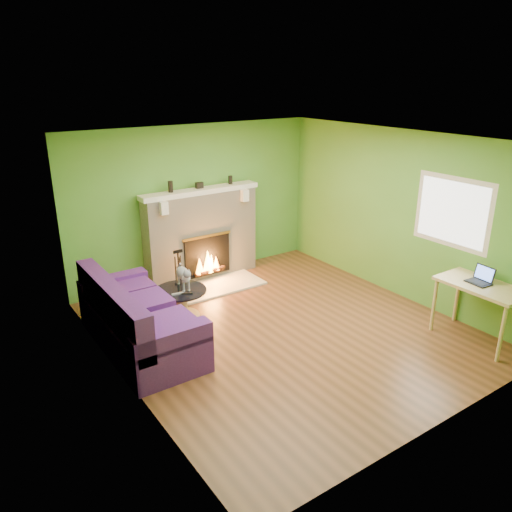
{
  "coord_description": "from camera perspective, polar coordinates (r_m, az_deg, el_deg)",
  "views": [
    {
      "loc": [
        -3.82,
        -4.89,
        3.37
      ],
      "look_at": [
        -0.19,
        0.4,
        1.01
      ],
      "focal_mm": 35.0,
      "sensor_mm": 36.0,
      "label": 1
    }
  ],
  "objects": [
    {
      "name": "desk",
      "position": [
        7.12,
        24.37,
        -3.67
      ],
      "size": [
        0.63,
        1.09,
        0.8
      ],
      "color": "#D3B671",
      "rests_on": "floor"
    },
    {
      "name": "hearth",
      "position": [
        8.4,
        -4.36,
        -3.39
      ],
      "size": [
        1.5,
        0.75,
        0.03
      ],
      "primitive_type": "cube",
      "color": "beige",
      "rests_on": "floor"
    },
    {
      "name": "wall_right",
      "position": [
        8.07,
        16.15,
        4.52
      ],
      "size": [
        0.0,
        5.0,
        5.0
      ],
      "primitive_type": "plane",
      "rotation": [
        1.57,
        0.0,
        -1.57
      ],
      "color": "#4E8A2D",
      "rests_on": "floor"
    },
    {
      "name": "remote_black",
      "position": [
        7.14,
        -7.88,
        -4.24
      ],
      "size": [
        0.16,
        0.12,
        0.02
      ],
      "primitive_type": "cube",
      "rotation": [
        0.0,
        0.0,
        -0.53
      ],
      "color": "black",
      "rests_on": "coffee_table"
    },
    {
      "name": "wall_back",
      "position": [
        8.58,
        -6.96,
        6.08
      ],
      "size": [
        5.0,
        0.0,
        5.0
      ],
      "primitive_type": "plane",
      "rotation": [
        1.57,
        0.0,
        0.0
      ],
      "color": "#4E8A2D",
      "rests_on": "floor"
    },
    {
      "name": "mantel_vase_right",
      "position": [
        8.64,
        -2.95,
        8.68
      ],
      "size": [
        0.07,
        0.07,
        0.14
      ],
      "primitive_type": "cylinder",
      "color": "black",
      "rests_on": "mantel"
    },
    {
      "name": "mantel",
      "position": [
        8.34,
        -6.37,
        7.4
      ],
      "size": [
        2.1,
        0.28,
        0.08
      ],
      "primitive_type": "cube",
      "color": "white",
      "rests_on": "fireplace"
    },
    {
      "name": "floor",
      "position": [
        7.06,
        3.12,
        -8.34
      ],
      "size": [
        5.0,
        5.0,
        0.0
      ],
      "primitive_type": "plane",
      "color": "brown",
      "rests_on": "ground"
    },
    {
      "name": "wall_left",
      "position": [
        5.54,
        -15.46,
        -2.52
      ],
      "size": [
        0.0,
        5.0,
        5.0
      ],
      "primitive_type": "plane",
      "rotation": [
        1.57,
        0.0,
        1.57
      ],
      "color": "#4E8A2D",
      "rests_on": "floor"
    },
    {
      "name": "laptop",
      "position": [
        7.06,
        24.18,
        -2.05
      ],
      "size": [
        0.28,
        0.31,
        0.22
      ],
      "primitive_type": null,
      "rotation": [
        0.0,
        0.0,
        -0.09
      ],
      "color": "black",
      "rests_on": "desk"
    },
    {
      "name": "sofa",
      "position": [
        6.64,
        -13.56,
        -7.27
      ],
      "size": [
        0.96,
        2.13,
        0.96
      ],
      "color": "#46195F",
      "rests_on": "floor"
    },
    {
      "name": "coffee_table",
      "position": [
        7.36,
        -8.58,
        -5.14
      ],
      "size": [
        0.76,
        0.76,
        0.43
      ],
      "color": "#D3B671",
      "rests_on": "floor"
    },
    {
      "name": "cat",
      "position": [
        7.29,
        -8.34,
        -2.27
      ],
      "size": [
        0.32,
        0.61,
        0.36
      ],
      "primitive_type": null,
      "rotation": [
        0.0,
        0.0,
        -0.19
      ],
      "color": "slate",
      "rests_on": "coffee_table"
    },
    {
      "name": "wall_front",
      "position": [
        4.96,
        21.33,
        -5.97
      ],
      "size": [
        5.0,
        0.0,
        5.0
      ],
      "primitive_type": "plane",
      "rotation": [
        -1.57,
        0.0,
        0.0
      ],
      "color": "#4E8A2D",
      "rests_on": "floor"
    },
    {
      "name": "fire_tools",
      "position": [
        8.12,
        -8.8,
        -1.64
      ],
      "size": [
        0.19,
        0.19,
        0.71
      ],
      "primitive_type": null,
      "color": "black",
      "rests_on": "hearth"
    },
    {
      "name": "fireplace",
      "position": [
        8.56,
        -6.24,
        2.41
      ],
      "size": [
        2.1,
        0.46,
        1.58
      ],
      "color": "#BFB59E",
      "rests_on": "floor"
    },
    {
      "name": "mantel_vase_left",
      "position": [
        8.12,
        -9.74,
        7.82
      ],
      "size": [
        0.08,
        0.08,
        0.18
      ],
      "primitive_type": "cylinder",
      "color": "black",
      "rests_on": "mantel"
    },
    {
      "name": "window_frame",
      "position": [
        7.48,
        21.53,
        4.69
      ],
      "size": [
        0.0,
        1.2,
        1.2
      ],
      "primitive_type": "plane",
      "rotation": [
        1.57,
        0.0,
        -1.57
      ],
      "color": "silver",
      "rests_on": "wall_right"
    },
    {
      "name": "window_pane",
      "position": [
        7.47,
        21.5,
        4.68
      ],
      "size": [
        0.0,
        1.06,
        1.06
      ],
      "primitive_type": "plane",
      "rotation": [
        1.57,
        0.0,
        -1.57
      ],
      "color": "white",
      "rests_on": "wall_right"
    },
    {
      "name": "ceiling",
      "position": [
        6.25,
        3.58,
        13.08
      ],
      "size": [
        5.0,
        5.0,
        0.0
      ],
      "primitive_type": "plane",
      "rotation": [
        3.14,
        0.0,
        0.0
      ],
      "color": "white",
      "rests_on": "wall_back"
    },
    {
      "name": "remote_silver",
      "position": [
        7.15,
        -8.95,
        -4.28
      ],
      "size": [
        0.17,
        0.06,
        0.02
      ],
      "primitive_type": "cube",
      "rotation": [
        0.0,
        0.0,
        -0.12
      ],
      "color": "gray",
      "rests_on": "coffee_table"
    },
    {
      "name": "mantel_box",
      "position": [
        8.35,
        -6.49,
        8.04
      ],
      "size": [
        0.12,
        0.08,
        0.1
      ],
      "primitive_type": "cube",
      "color": "black",
      "rests_on": "mantel"
    }
  ]
}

